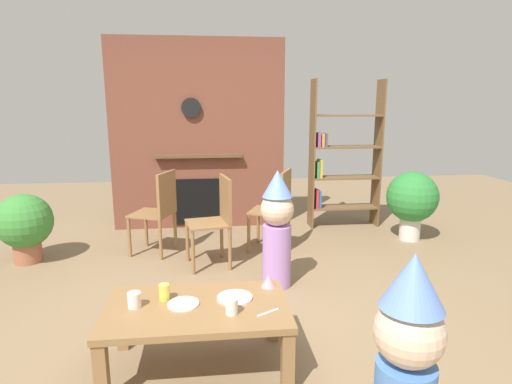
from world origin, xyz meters
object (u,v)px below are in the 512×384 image
object	(u,v)px
paper_cup_near_left	(164,292)
paper_plate_front	(235,298)
dining_chair_left	(159,208)
coffee_table	(197,316)
child_with_cone_hat	(406,365)
paper_cup_center	(134,300)
dining_chair_right	(277,205)
paper_cup_near_right	(232,306)
potted_plant_tall	(412,199)
child_in_pink	(277,226)
dining_chair_middle	(217,216)
birthday_cake_slice	(268,281)
paper_plate_rear	(183,304)
bookshelf	(340,160)
potted_plant_short	(25,224)

from	to	relation	value
paper_cup_near_left	paper_plate_front	distance (m)	0.43
dining_chair_left	coffee_table	bearing A→B (deg)	122.46
paper_cup_near_left	child_with_cone_hat	size ratio (longest dim) A/B	0.10
paper_cup_center	dining_chair_right	distance (m)	2.36
dining_chair_right	paper_cup_near_left	bearing A→B (deg)	85.73
paper_cup_near_left	paper_cup_near_right	xyz separation A→B (m)	(0.40, -0.22, -0.00)
paper_cup_center	potted_plant_tall	bearing A→B (deg)	38.24
coffee_table	dining_chair_left	size ratio (longest dim) A/B	1.22
paper_cup_near_left	dining_chair_right	world-z (taller)	dining_chair_right
child_in_pink	dining_chair_middle	size ratio (longest dim) A/B	1.16
paper_plate_front	birthday_cake_slice	world-z (taller)	birthday_cake_slice
child_in_pink	dining_chair_middle	world-z (taller)	child_in_pink
paper_cup_near_right	dining_chair_left	distance (m)	2.31
paper_cup_near_left	paper_cup_near_right	bearing A→B (deg)	-28.66
paper_plate_front	dining_chair_middle	xyz separation A→B (m)	(-0.08, 1.63, 0.09)
paper_plate_front	potted_plant_tall	xyz separation A→B (m)	(2.23, 2.18, 0.08)
paper_plate_front	dining_chair_right	size ratio (longest dim) A/B	0.24
coffee_table	dining_chair_middle	bearing A→B (deg)	84.95
paper_cup_center	paper_plate_rear	size ratio (longest dim) A/B	0.49
child_in_pink	paper_cup_center	bearing A→B (deg)	-12.51
child_in_pink	dining_chair_left	distance (m)	1.47
coffee_table	paper_cup_near_right	distance (m)	0.26
paper_plate_rear	birthday_cake_slice	distance (m)	0.58
birthday_cake_slice	child_with_cone_hat	bearing A→B (deg)	-69.10
paper_cup_near_right	child_with_cone_hat	bearing A→B (deg)	-48.02
bookshelf	paper_cup_near_left	xyz separation A→B (m)	(-1.98, -2.82, -0.41)
paper_plate_rear	potted_plant_tall	bearing A→B (deg)	41.27
coffee_table	bookshelf	bearing A→B (deg)	58.65
paper_plate_front	dining_chair_middle	world-z (taller)	dining_chair_middle
birthday_cake_slice	dining_chair_left	world-z (taller)	dining_chair_left
coffee_table	child_in_pink	xyz separation A→B (m)	(0.66, 1.13, 0.20)
paper_cup_near_right	paper_plate_rear	distance (m)	0.32
dining_chair_left	dining_chair_right	xyz separation A→B (m)	(1.27, -0.03, 0.00)
paper_cup_center	dining_chair_right	size ratio (longest dim) A/B	0.10
coffee_table	paper_plate_front	bearing A→B (deg)	17.13
paper_cup_near_right	birthday_cake_slice	distance (m)	0.43
child_in_pink	paper_plate_front	bearing A→B (deg)	8.16
paper_cup_near_left	dining_chair_right	bearing A→B (deg)	62.54
paper_cup_near_right	paper_cup_center	size ratio (longest dim) A/B	1.00
birthday_cake_slice	potted_plant_short	xyz separation A→B (m)	(-2.25, 1.76, -0.05)
paper_plate_rear	child_with_cone_hat	world-z (taller)	child_with_cone_hat
child_in_pink	dining_chair_middle	distance (m)	0.77
paper_cup_center	dining_chair_left	distance (m)	2.07
paper_cup_center	potted_plant_tall	distance (m)	3.59
dining_chair_right	potted_plant_tall	xyz separation A→B (m)	(1.64, 0.19, -0.01)
paper_plate_rear	child_with_cone_hat	xyz separation A→B (m)	(0.96, -0.90, 0.12)
coffee_table	dining_chair_left	distance (m)	2.15
paper_plate_front	dining_chair_left	world-z (taller)	dining_chair_left
bookshelf	dining_chair_left	size ratio (longest dim) A/B	2.11
child_in_pink	potted_plant_short	size ratio (longest dim) A/B	1.47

